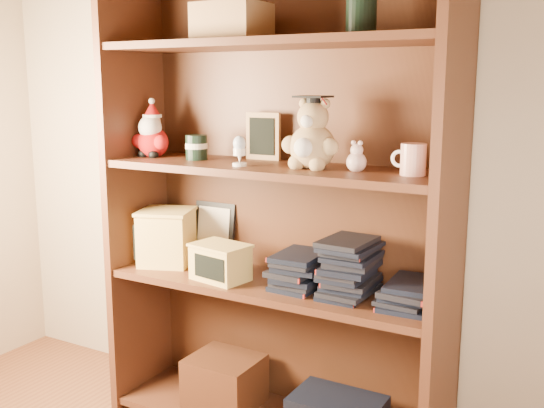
{
  "coord_description": "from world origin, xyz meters",
  "views": [
    {
      "loc": [
        0.91,
        -0.49,
        1.22
      ],
      "look_at": [
        -0.11,
        1.3,
        0.82
      ],
      "focal_mm": 42.0,
      "sensor_mm": 36.0,
      "label": 1
    }
  ],
  "objects_px": {
    "bookcase": "(279,213)",
    "grad_teddy_bear": "(312,140)",
    "teacher_mug": "(413,159)",
    "treats_box": "(167,237)"
  },
  "relations": [
    {
      "from": "teacher_mug",
      "to": "bookcase",
      "type": "bearing_deg",
      "value": 173.9
    },
    {
      "from": "grad_teddy_bear",
      "to": "teacher_mug",
      "type": "distance_m",
      "value": 0.33
    },
    {
      "from": "grad_teddy_bear",
      "to": "teacher_mug",
      "type": "xyz_separation_m",
      "value": [
        0.32,
        0.01,
        -0.04
      ]
    },
    {
      "from": "grad_teddy_bear",
      "to": "teacher_mug",
      "type": "height_order",
      "value": "grad_teddy_bear"
    },
    {
      "from": "bookcase",
      "to": "treats_box",
      "type": "relative_size",
      "value": 6.61
    },
    {
      "from": "teacher_mug",
      "to": "treats_box",
      "type": "relative_size",
      "value": 0.43
    },
    {
      "from": "teacher_mug",
      "to": "treats_box",
      "type": "height_order",
      "value": "teacher_mug"
    },
    {
      "from": "bookcase",
      "to": "grad_teddy_bear",
      "type": "xyz_separation_m",
      "value": [
        0.15,
        -0.06,
        0.26
      ]
    },
    {
      "from": "treats_box",
      "to": "teacher_mug",
      "type": "bearing_deg",
      "value": 0.06
    },
    {
      "from": "grad_teddy_bear",
      "to": "treats_box",
      "type": "height_order",
      "value": "grad_teddy_bear"
    }
  ]
}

